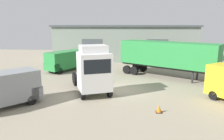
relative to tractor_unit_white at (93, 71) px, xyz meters
The scene contains 7 objects.
ground_plane 3.37m from the tractor_unit_white, 27.35° to the left, with size 60.00×60.00×0.00m, color gray.
warehouse_building 20.12m from the tractor_unit_white, 83.03° to the left, with size 22.61×9.90×5.62m.
tractor_unit_white is the anchor object (origin of this frame).
container_trailer_green 9.61m from the tractor_unit_white, 41.91° to the left, with size 10.25×7.87×3.90m.
delivery_van_grey 6.97m from the tractor_unit_white, 149.43° to the right, with size 5.21×5.40×2.50m.
delivery_van_green 10.37m from the tractor_unit_white, 118.69° to the left, with size 4.48×5.59×2.46m.
traffic_cone 6.41m from the tractor_unit_white, 36.68° to the right, with size 0.40×0.40×0.55m.
Camera 1 is at (0.27, -18.83, 5.81)m, focal length 35.00 mm.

